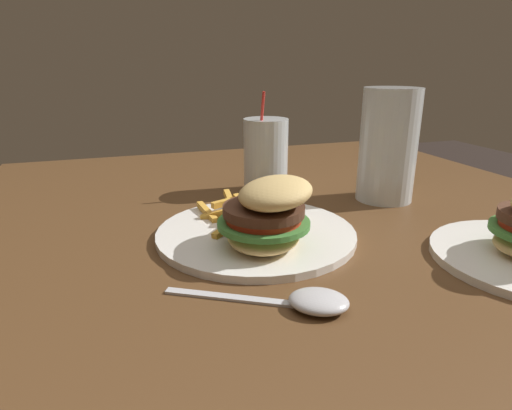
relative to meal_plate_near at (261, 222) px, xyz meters
name	(u,v)px	position (x,y,z in m)	size (l,w,h in m)	color
dining_table	(314,307)	(-0.01, 0.09, -0.15)	(1.24, 1.03, 0.76)	brown
meal_plate_near	(261,222)	(0.00, 0.00, 0.00)	(0.28, 0.27, 0.10)	white
beer_glass	(388,149)	(-0.11, 0.27, 0.06)	(0.10, 0.10, 0.19)	silver
juice_glass	(264,158)	(-0.23, 0.08, 0.03)	(0.08, 0.08, 0.18)	silver
spoon	(311,301)	(0.16, 0.00, -0.02)	(0.12, 0.18, 0.02)	silver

